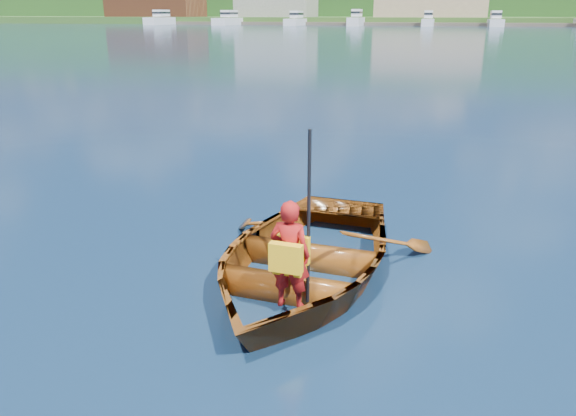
# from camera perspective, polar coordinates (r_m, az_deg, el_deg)

# --- Properties ---
(ground) EXTENTS (600.00, 600.00, 0.00)m
(ground) POSITION_cam_1_polar(r_m,az_deg,el_deg) (7.55, 13.33, -4.83)
(ground) COLOR #112A3F
(ground) RESTS_ON ground
(rowboat) EXTENTS (3.13, 4.19, 0.83)m
(rowboat) POSITION_cam_1_polar(r_m,az_deg,el_deg) (6.71, 1.49, -4.94)
(rowboat) COLOR brown
(rowboat) RESTS_ON ground
(child_paddler) EXTENTS (0.44, 0.35, 1.85)m
(child_paddler) POSITION_cam_1_polar(r_m,az_deg,el_deg) (5.71, 0.21, -4.75)
(child_paddler) COLOR #AB1615
(child_paddler) RESTS_ON ground
(dock) EXTENTS (160.01, 11.58, 0.80)m
(dock) POSITION_cam_1_polar(r_m,az_deg,el_deg) (155.05, 13.76, 17.68)
(dock) COLOR brown
(dock) RESTS_ON ground
(marina_yachts) EXTENTS (145.20, 13.91, 4.28)m
(marina_yachts) POSITION_cam_1_polar(r_m,az_deg,el_deg) (150.55, 12.16, 18.14)
(marina_yachts) COLOR silver
(marina_yachts) RESTS_ON ground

